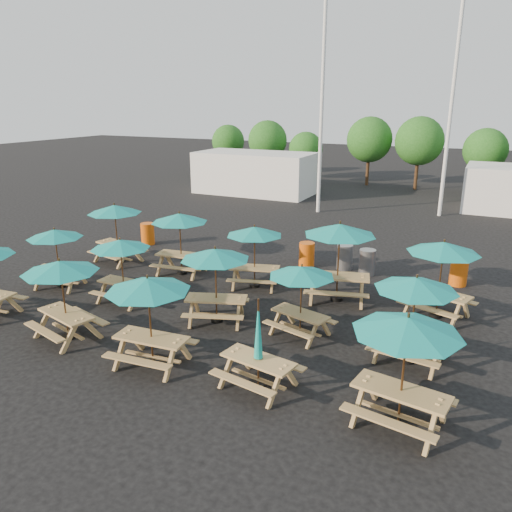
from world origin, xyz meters
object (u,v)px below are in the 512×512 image
at_px(picnic_unit_13, 416,289).
at_px(waste_bin_3, 367,262).
at_px(waste_bin_0, 148,234).
at_px(picnic_unit_1, 55,237).
at_px(picnic_unit_3, 60,271).
at_px(picnic_unit_7, 215,259).
at_px(waste_bin_1, 307,255).
at_px(picnic_unit_8, 255,235).
at_px(picnic_unit_11, 340,234).
at_px(picnic_unit_9, 258,352).
at_px(picnic_unit_4, 121,248).
at_px(picnic_unit_10, 302,276).
at_px(picnic_unit_2, 115,213).
at_px(picnic_unit_6, 148,290).
at_px(picnic_unit_14, 443,252).
at_px(waste_bin_2, 345,257).
at_px(picnic_unit_5, 180,221).
at_px(picnic_unit_12, 407,332).

height_order(picnic_unit_13, waste_bin_3, picnic_unit_13).
xyz_separation_m(picnic_unit_13, waste_bin_0, (-12.43, 5.80, -1.46)).
height_order(picnic_unit_1, picnic_unit_3, picnic_unit_3).
distance_m(picnic_unit_13, waste_bin_3, 6.67).
distance_m(picnic_unit_7, picnic_unit_13, 5.50).
bearing_deg(waste_bin_1, picnic_unit_7, -96.03).
distance_m(picnic_unit_3, waste_bin_1, 9.53).
relative_size(picnic_unit_1, waste_bin_3, 2.28).
xyz_separation_m(picnic_unit_8, waste_bin_0, (-6.69, 2.77, -1.40)).
relative_size(picnic_unit_7, picnic_unit_11, 0.92).
distance_m(picnic_unit_8, waste_bin_1, 3.32).
distance_m(picnic_unit_1, picnic_unit_9, 9.40).
height_order(picnic_unit_3, picnic_unit_4, picnic_unit_3).
relative_size(picnic_unit_4, picnic_unit_7, 0.82).
relative_size(picnic_unit_10, picnic_unit_11, 0.79).
xyz_separation_m(picnic_unit_2, picnic_unit_6, (6.23, -6.07, -0.05)).
xyz_separation_m(picnic_unit_3, picnic_unit_10, (5.65, 2.92, -0.19)).
relative_size(picnic_unit_9, picnic_unit_11, 0.78).
bearing_deg(waste_bin_3, picnic_unit_2, -163.19).
relative_size(picnic_unit_6, picnic_unit_13, 1.02).
relative_size(picnic_unit_1, picnic_unit_4, 1.05).
xyz_separation_m(picnic_unit_14, waste_bin_1, (-5.16, 2.78, -1.55)).
height_order(picnic_unit_9, picnic_unit_11, picnic_unit_11).
bearing_deg(waste_bin_3, picnic_unit_3, -124.91).
height_order(picnic_unit_14, waste_bin_2, picnic_unit_14).
bearing_deg(picnic_unit_7, waste_bin_2, 52.04).
distance_m(picnic_unit_2, picnic_unit_13, 12.30).
bearing_deg(picnic_unit_10, picnic_unit_8, 149.41).
height_order(picnic_unit_4, picnic_unit_6, picnic_unit_6).
distance_m(picnic_unit_8, picnic_unit_13, 6.50).
distance_m(picnic_unit_2, waste_bin_1, 7.69).
height_order(picnic_unit_9, picnic_unit_14, picnic_unit_14).
distance_m(picnic_unit_5, picnic_unit_9, 8.33).
height_order(picnic_unit_4, waste_bin_2, picnic_unit_4).
bearing_deg(picnic_unit_1, picnic_unit_5, 32.51).
xyz_separation_m(picnic_unit_5, picnic_unit_10, (5.83, -2.89, -0.26)).
height_order(picnic_unit_2, picnic_unit_8, picnic_unit_2).
xyz_separation_m(picnic_unit_3, waste_bin_0, (-3.81, 8.53, -1.46)).
distance_m(picnic_unit_3, picnic_unit_12, 8.86).
bearing_deg(picnic_unit_8, picnic_unit_5, 162.69).
distance_m(picnic_unit_7, waste_bin_2, 6.76).
height_order(picnic_unit_9, picnic_unit_12, picnic_unit_12).
bearing_deg(waste_bin_1, picnic_unit_14, -28.29).
xyz_separation_m(picnic_unit_1, picnic_unit_4, (2.89, -0.09, 0.01)).
distance_m(picnic_unit_10, picnic_unit_12, 4.33).
relative_size(picnic_unit_5, picnic_unit_14, 0.88).
xyz_separation_m(picnic_unit_2, picnic_unit_8, (6.14, -0.14, -0.15)).
relative_size(picnic_unit_11, waste_bin_3, 2.89).
height_order(picnic_unit_10, waste_bin_3, picnic_unit_10).
bearing_deg(picnic_unit_10, waste_bin_1, 123.58).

